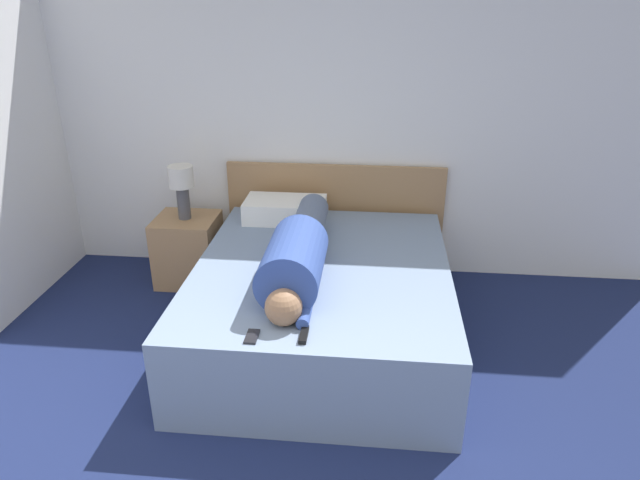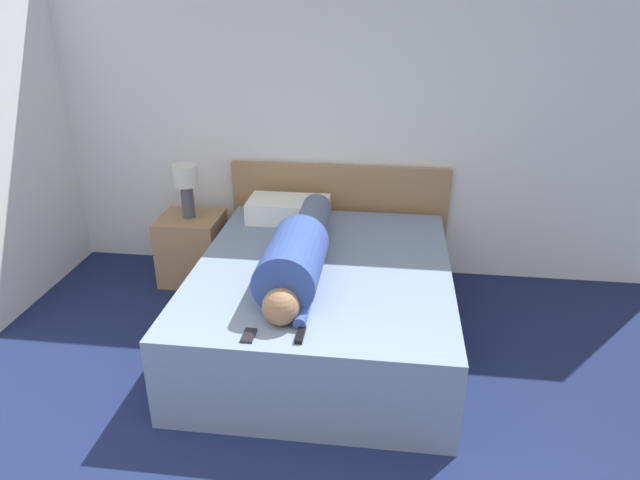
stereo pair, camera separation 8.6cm
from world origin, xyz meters
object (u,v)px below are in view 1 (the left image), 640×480
object	(u,v)px
person_lying	(298,253)
pillow_near_headboard	(285,210)
tv_remote	(304,335)
cell_phone	(252,336)
table_lamp	(182,184)
bed	(322,303)
nightstand	(188,250)

from	to	relation	value
person_lying	pillow_near_headboard	world-z (taller)	person_lying
tv_remote	cell_phone	size ratio (longest dim) A/B	1.15
cell_phone	person_lying	bearing A→B (deg)	78.51
table_lamp	cell_phone	distance (m)	1.88
person_lying	pillow_near_headboard	size ratio (longest dim) A/B	2.55
bed	cell_phone	distance (m)	0.97
person_lying	cell_phone	xyz separation A→B (m)	(-0.15, -0.72, -0.15)
bed	table_lamp	xyz separation A→B (m)	(-1.18, 0.75, 0.56)
tv_remote	person_lying	bearing A→B (deg)	100.21
table_lamp	cell_phone	world-z (taller)	table_lamp
tv_remote	cell_phone	world-z (taller)	tv_remote
nightstand	pillow_near_headboard	world-z (taller)	pillow_near_headboard
table_lamp	person_lying	world-z (taller)	table_lamp
bed	table_lamp	bearing A→B (deg)	147.44
person_lying	tv_remote	xyz separation A→B (m)	(0.12, -0.69, -0.14)
person_lying	bed	bearing A→B (deg)	48.32
pillow_near_headboard	person_lying	bearing A→B (deg)	-76.15
cell_phone	tv_remote	bearing A→B (deg)	7.20
nightstand	table_lamp	xyz separation A→B (m)	(0.00, 0.00, 0.56)
nightstand	tv_remote	xyz separation A→B (m)	(1.16, -1.60, 0.30)
bed	table_lamp	world-z (taller)	table_lamp
person_lying	cell_phone	world-z (taller)	person_lying
tv_remote	cell_phone	xyz separation A→B (m)	(-0.27, -0.03, -0.01)
cell_phone	nightstand	bearing A→B (deg)	118.66
nightstand	person_lying	distance (m)	1.45
bed	tv_remote	distance (m)	0.89
table_lamp	bed	bearing A→B (deg)	-32.56
nightstand	tv_remote	size ratio (longest dim) A/B	3.71
nightstand	person_lying	size ratio (longest dim) A/B	0.35
nightstand	cell_phone	size ratio (longest dim) A/B	4.28
table_lamp	tv_remote	bearing A→B (deg)	-53.94
table_lamp	pillow_near_headboard	xyz separation A→B (m)	(0.81, 0.02, -0.19)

